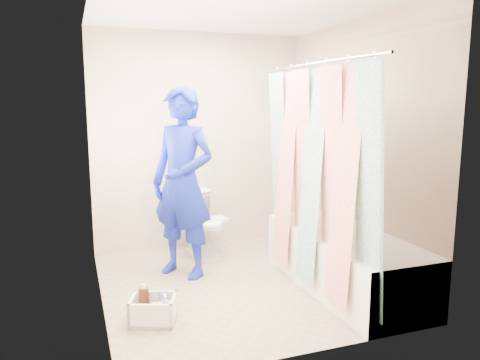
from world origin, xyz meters
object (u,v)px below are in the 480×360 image
object	(u,v)px
toilet	(203,224)
plumber	(183,183)
cleaning_caddy	(155,311)
bathtub	(344,259)

from	to	relation	value
toilet	plumber	world-z (taller)	plumber
plumber	cleaning_caddy	bearing A→B (deg)	-67.92
bathtub	cleaning_caddy	xyz separation A→B (m)	(-1.70, -0.09, -0.17)
toilet	plumber	xyz separation A→B (m)	(-0.33, -0.50, 0.55)
bathtub	toilet	size ratio (longest dim) A/B	2.53
toilet	plumber	bearing A→B (deg)	-133.08
bathtub	toilet	bearing A→B (deg)	125.12
toilet	cleaning_caddy	bearing A→B (deg)	-128.54
bathtub	plumber	world-z (taller)	plumber
bathtub	toilet	xyz separation A→B (m)	(-0.93, 1.32, 0.08)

